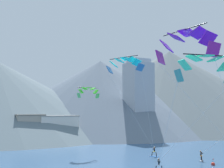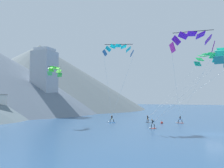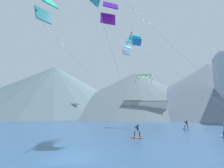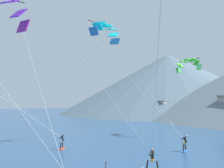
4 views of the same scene
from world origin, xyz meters
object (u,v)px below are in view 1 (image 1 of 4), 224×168
(kitesurfer_near_lead, at_px, (157,168))
(parafoil_kite_near_lead, at_px, (205,66))
(parafoil_kite_near_trail, at_px, (187,43))
(kitesurfer_mid_center, at_px, (201,158))
(kitesurfer_far_left, at_px, (153,153))
(parafoil_kite_distant_high_outer, at_px, (88,91))
(race_marker_buoy, at_px, (213,164))
(parafoil_kite_far_left, at_px, (125,64))

(kitesurfer_near_lead, height_order, parafoil_kite_near_lead, parafoil_kite_near_lead)
(parafoil_kite_near_lead, relative_size, parafoil_kite_near_trail, 0.86)
(kitesurfer_mid_center, xyz_separation_m, parafoil_kite_near_lead, (-14.47, -15.72, 11.63))
(kitesurfer_far_left, xyz_separation_m, parafoil_kite_near_lead, (-10.87, -23.48, 11.57))
(kitesurfer_near_lead, relative_size, kitesurfer_far_left, 0.99)
(parafoil_kite_distant_high_outer, xyz_separation_m, race_marker_buoy, (10.67, -20.88, -11.47))
(kitesurfer_far_left, xyz_separation_m, parafoil_kite_far_left, (-8.61, -5.12, 14.36))
(parafoil_kite_near_trail, relative_size, race_marker_buoy, 15.38)
(parafoil_kite_near_lead, bearing_deg, parafoil_kite_far_left, 83.00)
(kitesurfer_near_lead, relative_size, kitesurfer_mid_center, 1.03)
(kitesurfer_mid_center, distance_m, parafoil_kite_near_lead, 24.33)
(kitesurfer_near_lead, height_order, parafoil_kite_far_left, parafoil_kite_far_left)
(kitesurfer_mid_center, distance_m, race_marker_buoy, 3.43)
(kitesurfer_mid_center, height_order, kitesurfer_far_left, kitesurfer_far_left)
(parafoil_kite_near_lead, xyz_separation_m, parafoil_kite_far_left, (2.26, 18.36, 2.79))
(parafoil_kite_distant_high_outer, distance_m, race_marker_buoy, 26.11)
(kitesurfer_mid_center, xyz_separation_m, race_marker_buoy, (-0.89, -3.29, -0.33))
(kitesurfer_far_left, bearing_deg, race_marker_buoy, -76.17)
(kitesurfer_near_lead, relative_size, parafoil_kite_far_left, 0.12)
(kitesurfer_mid_center, distance_m, kitesurfer_far_left, 8.56)
(kitesurfer_far_left, relative_size, parafoil_kite_near_trail, 0.11)
(kitesurfer_mid_center, relative_size, parafoil_kite_near_lead, 0.13)
(kitesurfer_mid_center, relative_size, race_marker_buoy, 1.69)
(kitesurfer_far_left, relative_size, parafoil_kite_far_left, 0.12)
(kitesurfer_far_left, bearing_deg, parafoil_kite_distant_high_outer, 128.98)
(parafoil_kite_near_trail, bearing_deg, kitesurfer_mid_center, 41.55)
(kitesurfer_far_left, height_order, race_marker_buoy, kitesurfer_far_left)
(kitesurfer_near_lead, xyz_separation_m, parafoil_kite_near_trail, (-1.25, -7.41, 14.94))
(parafoil_kite_far_left, relative_size, parafoil_kite_distant_high_outer, 3.22)
(kitesurfer_near_lead, distance_m, parafoil_kite_distant_high_outer, 23.83)
(parafoil_kite_near_lead, xyz_separation_m, race_marker_buoy, (13.59, 12.43, -11.97))
(parafoil_kite_near_lead, distance_m, race_marker_buoy, 21.96)
(kitesurfer_near_lead, relative_size, parafoil_kite_distant_high_outer, 0.39)
(kitesurfer_far_left, height_order, parafoil_kite_near_lead, parafoil_kite_near_lead)
(kitesurfer_near_lead, distance_m, parafoil_kite_near_trail, 16.73)
(kitesurfer_near_lead, distance_m, kitesurfer_mid_center, 11.58)
(kitesurfer_far_left, xyz_separation_m, parafoil_kite_near_trail, (-8.69, -18.66, 14.92))
(parafoil_kite_far_left, xyz_separation_m, race_marker_buoy, (11.33, -5.94, -14.76))
(parafoil_kite_distant_high_outer, bearing_deg, kitesurfer_near_lead, -88.59)
(parafoil_kite_far_left, bearing_deg, race_marker_buoy, -27.65)
(parafoil_kite_near_trail, xyz_separation_m, parafoil_kite_distant_high_outer, (0.74, 28.49, -3.85))
(parafoil_kite_near_trail, xyz_separation_m, parafoil_kite_far_left, (0.08, 13.54, -0.57))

